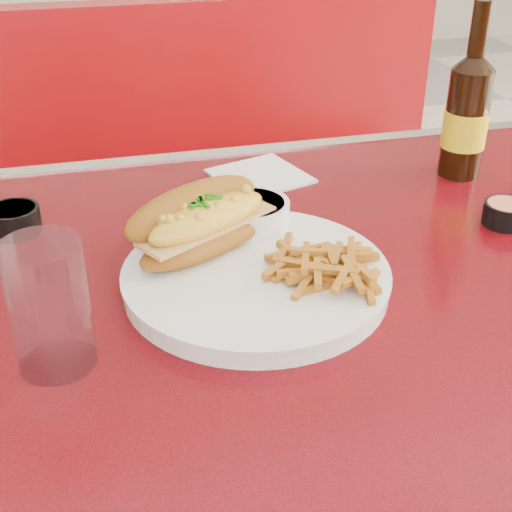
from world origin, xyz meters
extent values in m
cube|color=#B80B19|center=(0.00, 0.00, 0.75)|extent=(1.20, 0.80, 0.04)
cube|color=white|center=(0.00, 0.40, 0.75)|extent=(1.22, 0.03, 0.04)
cube|color=maroon|center=(0.00, 0.78, 0.23)|extent=(1.20, 0.50, 0.45)
cube|color=maroon|center=(0.00, 1.00, 0.68)|extent=(1.20, 0.08, 0.45)
cylinder|color=white|center=(-0.09, 0.00, 0.78)|extent=(0.36, 0.36, 0.02)
cylinder|color=white|center=(-0.09, 0.00, 0.79)|extent=(0.36, 0.36, 0.00)
ellipsoid|color=#9A5C18|center=(-0.13, 0.06, 0.81)|extent=(0.20, 0.15, 0.04)
cube|color=tan|center=(-0.13, 0.06, 0.82)|extent=(0.17, 0.13, 0.01)
ellipsoid|color=yellow|center=(-0.13, 0.06, 0.83)|extent=(0.17, 0.13, 0.04)
ellipsoid|color=#9A5C18|center=(-0.14, 0.08, 0.84)|extent=(0.20, 0.15, 0.07)
cube|color=silver|center=(-0.10, -0.06, 0.79)|extent=(0.08, 0.12, 0.00)
cube|color=silver|center=(-0.15, 0.00, 0.79)|extent=(0.03, 0.04, 0.00)
cylinder|color=white|center=(-0.07, 0.11, 0.80)|extent=(0.10, 0.10, 0.05)
cylinder|color=black|center=(-0.07, 0.11, 0.82)|extent=(0.08, 0.08, 0.01)
cylinder|color=black|center=(-0.35, 0.20, 0.79)|extent=(0.08, 0.08, 0.03)
cylinder|color=#E37852|center=(-0.35, 0.20, 0.80)|extent=(0.07, 0.07, 0.01)
cylinder|color=black|center=(0.26, 0.07, 0.78)|extent=(0.06, 0.06, 0.03)
cylinder|color=#E37852|center=(0.26, 0.07, 0.80)|extent=(0.06, 0.06, 0.01)
cylinder|color=black|center=(0.28, 0.23, 0.85)|extent=(0.07, 0.07, 0.16)
cone|color=black|center=(0.28, 0.23, 0.94)|extent=(0.07, 0.07, 0.03)
cylinder|color=black|center=(0.28, 0.23, 0.98)|extent=(0.03, 0.03, 0.07)
cylinder|color=yellow|center=(0.28, 0.23, 0.84)|extent=(0.07, 0.07, 0.05)
cylinder|color=#A6C2D5|center=(-0.31, -0.08, 0.83)|extent=(0.08, 0.08, 0.13)
cube|color=white|center=(-0.01, 0.29, 0.77)|extent=(0.16, 0.16, 0.00)
camera|label=1|loc=(-0.26, -0.65, 1.20)|focal=50.00mm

